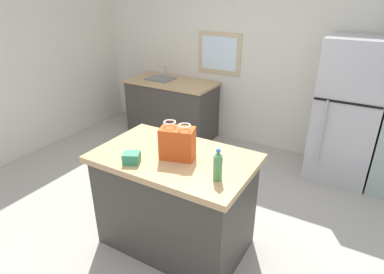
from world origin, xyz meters
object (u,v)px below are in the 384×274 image
Objects in this scene: refrigerator at (347,112)px; bottle at (218,166)px; shopping_bag at (177,143)px; small_box at (132,158)px; kitchen_island at (175,201)px.

refrigerator is 2.31m from bottle.
refrigerator reaches higher than bottle.
bottle is (0.43, -0.14, -0.02)m from shopping_bag.
small_box is at bearing -136.63° from shopping_bag.
refrigerator is (1.11, 2.07, 0.39)m from kitchen_island.
bottle reaches higher than small_box.
shopping_bag is at bearing 43.37° from small_box.
small_box is 0.52× the size of bottle.
refrigerator is at bearing 74.04° from bottle.
refrigerator is 2.69m from small_box.
bottle reaches higher than kitchen_island.
refrigerator is 13.22× the size of small_box.
kitchen_island is 2.38m from refrigerator.
kitchen_island is 0.59m from shopping_bag.
shopping_bag is at bearing -18.08° from kitchen_island.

